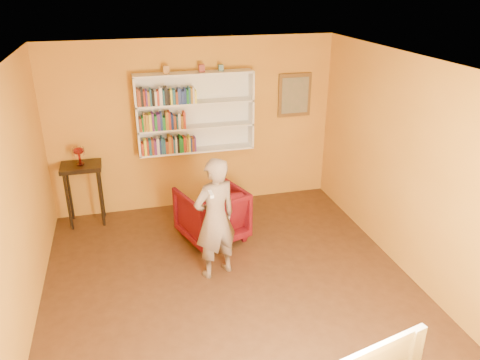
# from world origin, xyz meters

# --- Properties ---
(room_shell) EXTENTS (5.30, 5.80, 2.88)m
(room_shell) POSITION_xyz_m (0.00, 0.00, 1.02)
(room_shell) COLOR #3F2614
(room_shell) RESTS_ON ground
(bookshelf) EXTENTS (1.80, 0.29, 1.23)m
(bookshelf) POSITION_xyz_m (0.00, 2.41, 1.59)
(bookshelf) COLOR white
(bookshelf) RESTS_ON room_shell
(books_row_lower) EXTENTS (0.83, 0.18, 0.27)m
(books_row_lower) POSITION_xyz_m (-0.44, 2.30, 1.13)
(books_row_lower) COLOR #AE351A
(books_row_lower) RESTS_ON bookshelf
(books_row_middle) EXTENTS (0.69, 0.19, 0.27)m
(books_row_middle) POSITION_xyz_m (-0.51, 2.30, 1.51)
(books_row_middle) COLOR #8F3D1A
(books_row_middle) RESTS_ON bookshelf
(books_row_upper) EXTENTS (0.87, 0.19, 0.27)m
(books_row_upper) POSITION_xyz_m (-0.43, 2.30, 1.89)
(books_row_upper) COLOR #8F3D1A
(books_row_upper) RESTS_ON bookshelf
(ornament_left) EXTENTS (0.08, 0.08, 0.12)m
(ornament_left) POSITION_xyz_m (-0.41, 2.35, 2.27)
(ornament_left) COLOR #AF7632
(ornament_left) RESTS_ON bookshelf
(ornament_centre) EXTENTS (0.08, 0.08, 0.11)m
(ornament_centre) POSITION_xyz_m (0.12, 2.35, 2.27)
(ornament_centre) COLOR brown
(ornament_centre) RESTS_ON bookshelf
(ornament_right) EXTENTS (0.07, 0.07, 0.09)m
(ornament_right) POSITION_xyz_m (0.41, 2.35, 2.26)
(ornament_right) COLOR slate
(ornament_right) RESTS_ON bookshelf
(framed_painting) EXTENTS (0.55, 0.05, 0.70)m
(framed_painting) POSITION_xyz_m (1.65, 2.46, 1.75)
(framed_painting) COLOR brown
(framed_painting) RESTS_ON room_shell
(console_table) EXTENTS (0.59, 0.45, 0.96)m
(console_table) POSITION_xyz_m (-1.76, 2.25, 0.79)
(console_table) COLOR black
(console_table) RESTS_ON ground
(ruby_lustre) EXTENTS (0.17, 0.16, 0.27)m
(ruby_lustre) POSITION_xyz_m (-1.76, 2.25, 1.15)
(ruby_lustre) COLOR maroon
(ruby_lustre) RESTS_ON console_table
(armchair) EXTENTS (1.07, 1.08, 0.78)m
(armchair) POSITION_xyz_m (0.01, 1.30, 0.39)
(armchair) COLOR #49050F
(armchair) RESTS_ON ground
(person) EXTENTS (0.67, 0.55, 1.58)m
(person) POSITION_xyz_m (-0.12, 0.41, 0.79)
(person) COLOR #726153
(person) RESTS_ON ground
(game_remote) EXTENTS (0.04, 0.15, 0.04)m
(game_remote) POSITION_xyz_m (-0.23, 0.03, 1.31)
(game_remote) COLOR white
(game_remote) RESTS_ON person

